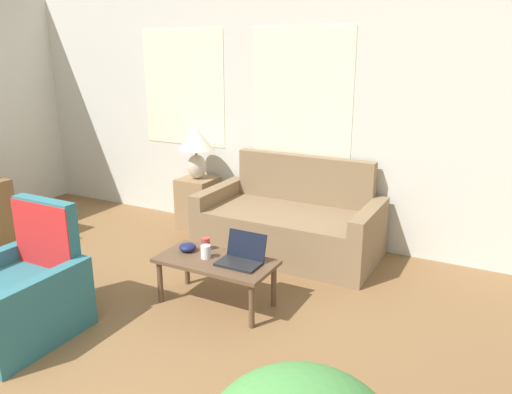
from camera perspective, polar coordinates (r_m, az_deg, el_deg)
The scene contains 10 objects.
wall_back at distance 5.53m, azimuth -1.05°, elevation 9.53°, with size 6.88×0.06×2.60m.
couch at distance 5.04m, azimuth 4.00°, elevation -3.23°, with size 1.76×0.90×0.94m.
armchair at distance 4.02m, azimuth -25.34°, elevation -10.41°, with size 0.76×0.81×0.93m.
side_table at distance 5.75m, azimuth -6.64°, elevation -0.68°, with size 0.39×0.39×0.58m.
table_lamp at distance 5.59m, azimuth -6.87°, elevation 5.88°, with size 0.40×0.40×0.58m.
coffee_table at distance 4.00m, azimuth -4.59°, elevation -7.78°, with size 0.94×0.47×0.39m.
laptop at distance 3.90m, azimuth -1.66°, elevation -6.82°, with size 0.33×0.27×0.22m.
cup_navy at distance 4.16m, azimuth -5.80°, elevation -5.34°, with size 0.08×0.08×0.10m.
cup_yellow at distance 4.00m, azimuth -5.76°, elevation -6.24°, with size 0.08×0.08×0.11m.
snack_bowl at distance 4.16m, azimuth -7.84°, elevation -5.71°, with size 0.14×0.14×0.07m.
Camera 1 is at (2.66, -1.11, 1.99)m, focal length 35.00 mm.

